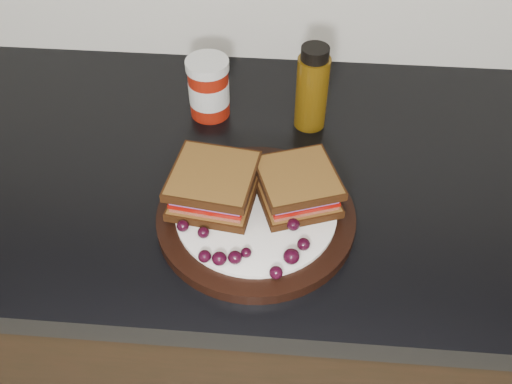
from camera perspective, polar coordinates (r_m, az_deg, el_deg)
base_cabinets at (r=1.27m, az=-1.48°, el=-12.83°), size 3.96×0.58×0.86m
countertop at (r=0.91m, az=-2.01°, el=1.95°), size 3.98×0.60×0.04m
plate at (r=0.81m, az=0.00°, el=-2.51°), size 0.28×0.28×0.02m
sandwich_left at (r=0.79m, az=-4.26°, el=0.63°), size 0.13×0.13×0.05m
sandwich_right at (r=0.80m, az=4.17°, el=0.53°), size 0.13×0.13×0.05m
grape_0 at (r=0.77m, az=-7.33°, el=-3.38°), size 0.02×0.02×0.02m
grape_1 at (r=0.76m, az=-5.29°, el=-4.06°), size 0.02×0.02×0.02m
grape_2 at (r=0.74m, az=-5.16°, el=-6.42°), size 0.02×0.02×0.02m
grape_3 at (r=0.73m, az=-3.69°, el=-6.66°), size 0.02×0.02×0.02m
grape_4 at (r=0.73m, az=-2.12°, el=-6.56°), size 0.02×0.02×0.02m
grape_5 at (r=0.74m, az=-0.99°, el=-6.08°), size 0.01×0.01×0.01m
grape_6 at (r=0.72m, az=2.01°, el=-8.06°), size 0.02×0.02×0.02m
grape_7 at (r=0.73m, az=3.56°, el=-6.45°), size 0.02×0.02×0.02m
grape_8 at (r=0.75m, az=4.78°, el=-5.23°), size 0.02×0.02×0.02m
grape_9 at (r=0.77m, az=3.75°, el=-3.27°), size 0.02×0.02×0.02m
grape_10 at (r=0.79m, az=5.78°, el=-1.76°), size 0.02×0.02×0.02m
grape_11 at (r=0.79m, az=5.76°, el=-2.02°), size 0.02×0.02×0.01m
grape_12 at (r=0.81m, az=5.18°, el=-0.10°), size 0.02×0.02×0.02m
grape_13 at (r=0.83m, az=4.28°, el=1.14°), size 0.02×0.02×0.02m
grape_14 at (r=0.83m, az=-3.47°, el=1.14°), size 0.02×0.02×0.01m
grape_15 at (r=0.81m, az=-3.93°, el=0.03°), size 0.02×0.02×0.02m
grape_16 at (r=0.80m, az=-5.40°, el=-0.36°), size 0.02×0.02×0.02m
grape_17 at (r=0.79m, az=-6.29°, el=-2.03°), size 0.02×0.02×0.02m
grape_18 at (r=0.83m, az=-4.76°, el=1.55°), size 0.02×0.02×0.02m
grape_19 at (r=0.82m, az=-5.35°, el=0.77°), size 0.02×0.02×0.02m
grape_20 at (r=0.79m, az=-3.78°, el=-1.67°), size 0.02×0.02×0.02m
condiment_jar at (r=0.97m, az=-4.75°, el=10.34°), size 0.09×0.09×0.10m
oil_bottle at (r=0.93m, az=5.64°, el=10.35°), size 0.06×0.06×0.15m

